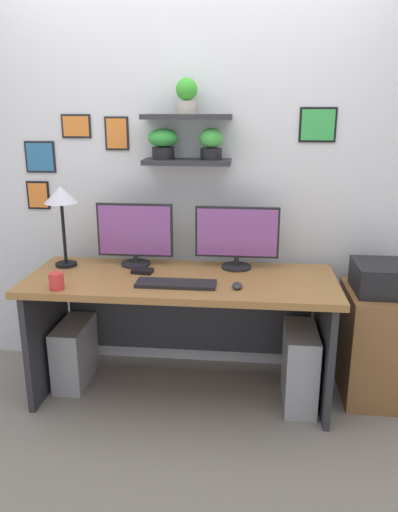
% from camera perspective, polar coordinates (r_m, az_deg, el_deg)
% --- Properties ---
extents(ground_plane, '(8.00, 8.00, 0.00)m').
position_cam_1_polar(ground_plane, '(3.17, -1.96, -15.41)').
color(ground_plane, gray).
extents(back_wall_assembly, '(4.40, 0.24, 2.70)m').
position_cam_1_polar(back_wall_assembly, '(3.14, -1.17, 10.67)').
color(back_wall_assembly, silver).
rests_on(back_wall_assembly, ground).
extents(desk, '(1.78, 0.68, 0.75)m').
position_cam_1_polar(desk, '(2.97, -1.91, -5.86)').
color(desk, '#9E6B38').
rests_on(desk, ground).
extents(monitor_left, '(0.47, 0.18, 0.39)m').
position_cam_1_polar(monitor_left, '(3.06, -7.40, 2.54)').
color(monitor_left, black).
rests_on(monitor_left, desk).
extents(monitor_right, '(0.50, 0.18, 0.38)m').
position_cam_1_polar(monitor_right, '(2.98, 4.41, 2.28)').
color(monitor_right, black).
rests_on(monitor_right, desk).
extents(keyboard, '(0.44, 0.14, 0.02)m').
position_cam_1_polar(keyboard, '(2.72, -2.67, -3.22)').
color(keyboard, black).
rests_on(keyboard, desk).
extents(computer_mouse, '(0.06, 0.09, 0.03)m').
position_cam_1_polar(computer_mouse, '(2.68, 4.43, -3.42)').
color(computer_mouse, '#2D2D33').
rests_on(computer_mouse, desk).
extents(desk_lamp, '(0.20, 0.20, 0.49)m').
position_cam_1_polar(desk_lamp, '(3.07, -15.62, 6.11)').
color(desk_lamp, black).
rests_on(desk_lamp, desk).
extents(coffee_mug, '(0.08, 0.08, 0.09)m').
position_cam_1_polar(coffee_mug, '(2.76, -16.15, -2.79)').
color(coffee_mug, red).
rests_on(coffee_mug, desk).
extents(scissors_tray, '(0.13, 0.09, 0.02)m').
position_cam_1_polar(scissors_tray, '(2.94, -6.56, -1.73)').
color(scissors_tray, black).
rests_on(scissors_tray, desk).
extents(drawer_cabinet, '(0.44, 0.50, 0.66)m').
position_cam_1_polar(drawer_cabinet, '(3.19, 20.22, -9.49)').
color(drawer_cabinet, brown).
rests_on(drawer_cabinet, ground).
extents(printer, '(0.38, 0.34, 0.17)m').
position_cam_1_polar(printer, '(3.04, 20.99, -2.38)').
color(printer, black).
rests_on(printer, drawer_cabinet).
extents(computer_tower_left, '(0.18, 0.40, 0.40)m').
position_cam_1_polar(computer_tower_left, '(3.29, -14.15, -10.75)').
color(computer_tower_left, '#99999E').
rests_on(computer_tower_left, ground).
extents(computer_tower_right, '(0.18, 0.40, 0.47)m').
position_cam_1_polar(computer_tower_right, '(3.02, 11.54, -12.43)').
color(computer_tower_right, '#99999E').
rests_on(computer_tower_right, ground).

